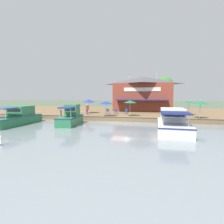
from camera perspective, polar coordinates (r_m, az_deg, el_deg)
ground_plane at (r=24.29m, az=2.78°, el=-3.34°), size 220.00×220.00×0.00m
quay_deck at (r=35.08m, az=5.62°, el=-0.17°), size 22.00×56.00×0.60m
quay_edge_fender at (r=24.29m, az=2.83°, el=-1.78°), size 0.20×50.40×0.10m
waterfront_restaurant at (r=37.47m, az=9.99°, el=6.04°), size 10.40×11.82×7.97m
patio_umbrella_mid_patio_left at (r=26.31m, az=5.92°, el=3.39°), size 1.99×1.99×2.41m
patio_umbrella_mid_patio_right at (r=30.96m, az=-7.54°, el=3.64°), size 2.18×2.18×2.48m
patio_umbrella_far_corner at (r=25.91m, az=-2.02°, el=3.05°), size 2.22×2.22×2.28m
patio_umbrella_back_row at (r=30.02m, az=23.88°, el=3.06°), size 1.75×1.75×2.32m
patio_umbrella_near_quay_edge at (r=26.24m, az=26.90°, el=2.80°), size 1.95×1.95×2.44m
cafe_chair_far_corner_seat at (r=29.72m, az=-1.41°, el=0.36°), size 0.53×0.53×0.85m
cafe_chair_under_first_umbrella at (r=29.11m, az=1.30°, el=0.25°), size 0.46×0.46×0.85m
cafe_chair_beside_entrance at (r=29.92m, az=4.64°, el=0.37°), size 0.54×0.54×0.85m
person_at_quay_edge at (r=28.51m, az=-8.14°, el=1.25°), size 0.48×0.48×1.68m
motorboat_outer_channel at (r=19.06m, az=19.09°, el=-3.29°), size 8.03×3.25×2.27m
motorboat_mid_row at (r=25.25m, az=-28.02°, el=-1.63°), size 8.15×3.14×2.27m
motorboat_distant_upstream at (r=22.70m, az=-12.99°, el=-1.72°), size 5.79×2.35×2.49m
mooring_post at (r=27.43m, az=-16.31°, el=-0.27°), size 0.22×0.22×0.94m
tree_downstream_bank at (r=42.02m, az=16.57°, el=8.23°), size 4.18×3.98×7.44m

